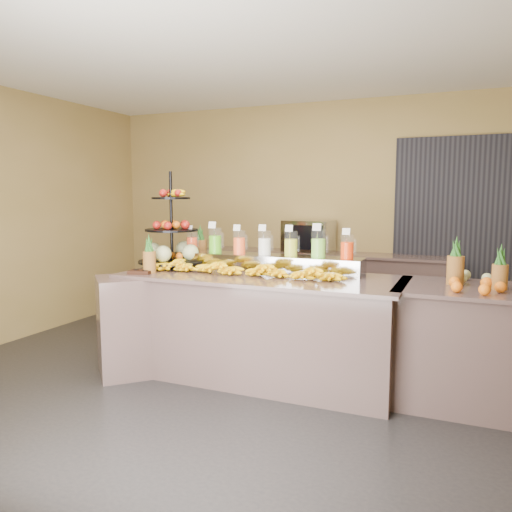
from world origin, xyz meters
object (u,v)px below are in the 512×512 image
Objects in this scene: oven_warmer at (309,236)px; banana_heap at (242,268)px; fruit_stand at (176,243)px; condiment_caddy at (141,272)px; pitcher_tray at (265,263)px; right_fruit_pile at (474,279)px.

banana_heap is at bearing -86.81° from oven_warmer.
oven_warmer is (0.81, 1.79, -0.04)m from fruit_stand.
fruit_stand reaches higher than condiment_caddy.
banana_heap is 0.85m from fruit_stand.
banana_heap is (-0.09, -0.31, -0.01)m from pitcher_tray.
right_fruit_pile is at bearing 2.01° from banana_heap.
condiment_caddy is (-0.87, -0.30, -0.05)m from banana_heap.
right_fruit_pile is at bearing -41.99° from oven_warmer.
banana_heap is 9.18× the size of condiment_caddy.
oven_warmer is at bearing 68.95° from condiment_caddy.
oven_warmer reaches higher than right_fruit_pile.
banana_heap is at bearing -30.62° from fruit_stand.
fruit_stand is at bearing 82.67° from condiment_caddy.
condiment_caddy is at bearing -172.38° from right_fruit_pile.
right_fruit_pile is (1.89, 0.07, 0.01)m from banana_heap.
fruit_stand is (-0.90, -0.12, 0.16)m from pitcher_tray.
banana_heap is at bearing 19.20° from condiment_caddy.
oven_warmer reaches higher than condiment_caddy.
right_fruit_pile reaches higher than pitcher_tray.
oven_warmer is at bearing 92.78° from pitcher_tray.
pitcher_tray is at bearing -83.80° from oven_warmer.
fruit_stand is at bearing -172.53° from pitcher_tray.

